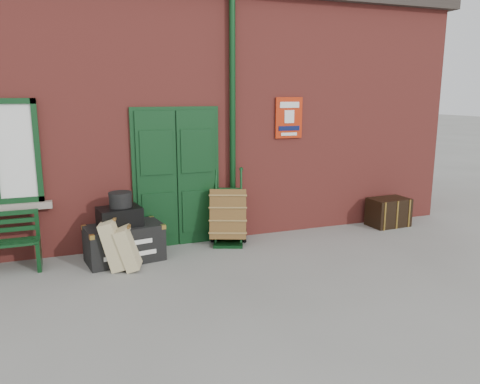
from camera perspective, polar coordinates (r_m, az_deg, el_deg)
name	(u,v)px	position (r m, az deg, el deg)	size (l,w,h in m)	color
ground	(223,272)	(6.67, -2.07, -9.74)	(80.00, 80.00, 0.00)	gray
station_building	(167,109)	(9.59, -8.87, 10.00)	(10.30, 4.30, 4.36)	#983831
houdini_trunk	(124,243)	(7.24, -13.91, -6.04)	(1.10, 0.60, 0.55)	black
strongbox	(120,216)	(7.12, -14.48, -2.91)	(0.60, 0.44, 0.27)	black
hatbox	(120,200)	(7.09, -14.37, -0.90)	(0.33, 0.33, 0.22)	black
suitcase_back	(115,243)	(6.95, -15.05, -6.06)	(0.20, 0.50, 0.70)	tan
suitcase_front	(128,247)	(6.89, -13.44, -6.59)	(0.18, 0.45, 0.60)	tan
porter_trolley	(228,215)	(7.78, -1.43, -2.87)	(0.78, 0.81, 1.23)	black
dark_trunk	(388,212)	(9.28, 17.64, -2.34)	(0.73, 0.48, 0.53)	black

